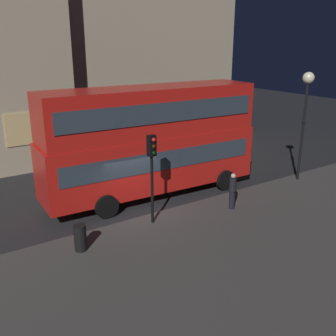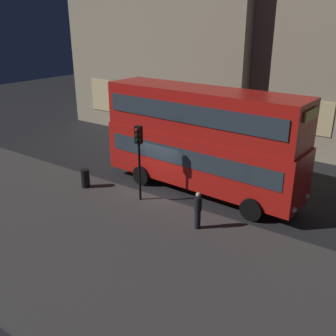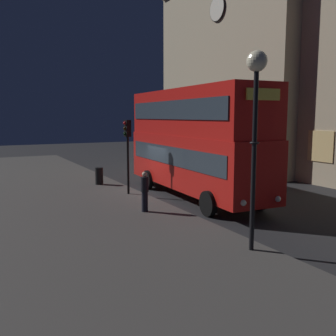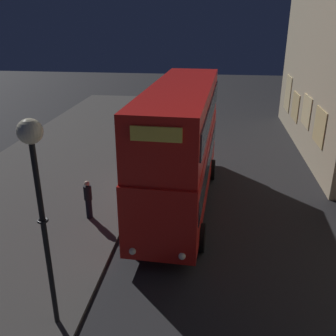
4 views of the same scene
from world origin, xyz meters
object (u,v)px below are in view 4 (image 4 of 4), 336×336
at_px(street_lamp, 36,171).
at_px(pedestrian, 88,199).
at_px(traffic_light_near_kerb, 125,131).
at_px(double_decker_bus, 181,141).
at_px(litter_bin, 132,151).

bearing_deg(street_lamp, pedestrian, -170.84).
relative_size(traffic_light_near_kerb, pedestrian, 2.24).
xyz_separation_m(traffic_light_near_kerb, pedestrian, (3.79, -0.75, -1.86)).
bearing_deg(street_lamp, double_decker_bus, 160.82).
xyz_separation_m(double_decker_bus, street_lamp, (7.84, -2.73, 1.66)).
relative_size(double_decker_bus, litter_bin, 11.04).
bearing_deg(double_decker_bus, pedestrian, -57.73).
bearing_deg(double_decker_bus, litter_bin, -143.91).
distance_m(traffic_light_near_kerb, pedestrian, 4.29).
bearing_deg(traffic_light_near_kerb, double_decker_bus, 52.62).
relative_size(street_lamp, litter_bin, 5.85).
height_order(traffic_light_near_kerb, street_lamp, street_lamp).
bearing_deg(litter_bin, double_decker_bus, 33.45).
bearing_deg(pedestrian, litter_bin, 165.76).
bearing_deg(street_lamp, traffic_light_near_kerb, -178.94).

